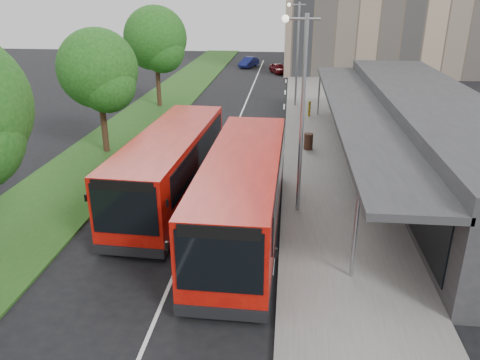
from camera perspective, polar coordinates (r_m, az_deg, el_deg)
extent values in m
plane|color=black|center=(19.05, -5.73, -5.94)|extent=(120.00, 120.00, 0.00)
cube|color=slate|center=(37.58, 9.51, 8.14)|extent=(5.00, 80.00, 0.15)
cube|color=#1D4315|center=(38.99, -10.14, 8.56)|extent=(5.00, 80.00, 0.10)
cube|color=silver|center=(32.89, -0.60, 6.33)|extent=(0.12, 70.00, 0.01)
cube|color=silver|center=(16.97, 4.05, -9.63)|extent=(0.12, 2.00, 0.01)
cube|color=silver|center=(22.31, 4.64, -1.55)|extent=(0.12, 2.00, 0.01)
cube|color=silver|center=(27.91, 4.99, 3.35)|extent=(0.12, 2.00, 0.01)
cube|color=silver|center=(33.65, 5.23, 6.60)|extent=(0.12, 2.00, 0.01)
cube|color=silver|center=(39.47, 5.39, 8.90)|extent=(0.12, 2.00, 0.01)
cube|color=silver|center=(45.34, 5.52, 10.60)|extent=(0.12, 2.00, 0.01)
cube|color=silver|center=(51.23, 5.62, 11.91)|extent=(0.12, 2.00, 0.01)
cube|color=silver|center=(57.15, 5.70, 12.96)|extent=(0.12, 2.00, 0.01)
cube|color=silver|center=(63.09, 5.76, 13.80)|extent=(0.12, 2.00, 0.01)
cube|color=#2B2B2D|center=(26.46, 22.01, 5.29)|extent=(5.00, 26.00, 4.00)
cube|color=black|center=(25.98, 16.54, 4.78)|extent=(0.06, 24.00, 2.20)
cube|color=#2B2B2D|center=(25.34, 14.08, 8.60)|extent=(2.80, 26.00, 0.25)
cylinder|color=gray|center=(15.45, 13.82, -6.65)|extent=(0.12, 0.12, 3.30)
cylinder|color=gray|center=(36.26, 9.58, 10.18)|extent=(0.12, 0.12, 3.30)
cylinder|color=#382316|center=(28.49, -16.26, 6.59)|extent=(0.36, 0.36, 3.49)
sphere|color=#174A13|center=(27.87, -16.96, 12.88)|extent=(4.44, 4.44, 4.44)
sphere|color=#174A13|center=(27.40, -15.91, 11.16)|extent=(3.17, 3.17, 3.17)
sphere|color=#174A13|center=(28.60, -17.40, 11.91)|extent=(3.49, 3.49, 3.49)
cylinder|color=#382316|center=(39.55, -9.93, 11.57)|extent=(0.36, 0.36, 3.90)
sphere|color=#174A13|center=(39.08, -10.28, 16.68)|extent=(4.96, 4.96, 4.96)
sphere|color=#174A13|center=(38.62, -9.47, 15.35)|extent=(3.54, 3.54, 3.54)
sphere|color=#174A13|center=(39.75, -10.74, 15.84)|extent=(3.90, 3.90, 3.90)
cylinder|color=gray|center=(19.07, 7.57, 7.41)|extent=(0.16, 0.16, 8.00)
cylinder|color=gray|center=(18.48, 7.53, 18.91)|extent=(1.40, 0.10, 0.10)
sphere|color=silver|center=(18.48, 5.57, 18.99)|extent=(0.28, 0.28, 0.28)
cylinder|color=gray|center=(38.75, 6.99, 14.82)|extent=(0.16, 0.16, 8.00)
cylinder|color=gray|center=(38.47, 6.95, 20.45)|extent=(1.40, 0.10, 0.10)
sphere|color=silver|center=(38.47, 6.00, 20.49)|extent=(0.28, 0.28, 0.28)
cube|color=#BB140A|center=(17.95, 0.39, -1.25)|extent=(2.88, 11.36, 2.86)
cube|color=black|center=(18.54, 0.38, -5.22)|extent=(2.90, 11.38, 0.32)
cube|color=black|center=(12.81, -2.53, -10.02)|extent=(2.43, 0.09, 1.89)
cube|color=black|center=(23.11, 2.00, 5.32)|extent=(2.37, 0.09, 1.40)
cube|color=black|center=(18.24, -3.76, 0.83)|extent=(0.21, 9.70, 1.29)
cube|color=black|center=(17.96, 4.85, 0.45)|extent=(0.21, 9.70, 1.29)
cube|color=black|center=(13.77, -2.42, -15.95)|extent=(2.69, 0.12, 0.38)
cube|color=black|center=(12.35, -2.61, -6.44)|extent=(2.26, 0.08, 0.38)
cube|color=black|center=(13.18, -8.94, -7.96)|extent=(0.08, 0.08, 0.27)
cube|color=black|center=(12.74, 4.41, -8.85)|extent=(0.08, 0.08, 0.27)
cylinder|color=black|center=(15.54, -5.41, -10.86)|extent=(0.34, 0.97, 0.97)
cylinder|color=black|center=(15.27, 3.09, -11.45)|extent=(0.34, 0.97, 0.97)
cylinder|color=black|center=(21.94, -1.47, -0.53)|extent=(0.34, 0.97, 0.97)
cylinder|color=black|center=(21.75, 4.44, -0.80)|extent=(0.34, 0.97, 0.97)
cube|color=#BB140A|center=(21.17, -8.42, 2.02)|extent=(3.11, 11.03, 2.76)
cube|color=black|center=(21.67, -8.22, -1.33)|extent=(3.13, 11.05, 0.31)
cube|color=black|center=(16.31, -13.93, -3.58)|extent=(2.34, 0.16, 1.82)
cube|color=black|center=(26.09, -5.05, 7.02)|extent=(2.29, 0.16, 1.35)
cube|color=black|center=(21.71, -11.60, 3.69)|extent=(0.49, 9.35, 1.25)
cube|color=black|center=(20.96, -4.79, 3.41)|extent=(0.49, 9.35, 1.25)
cube|color=black|center=(17.05, -13.45, -8.49)|extent=(2.60, 0.20, 0.36)
cube|color=black|center=(15.95, -14.23, -0.72)|extent=(2.18, 0.14, 0.36)
cube|color=black|center=(16.98, -18.28, -2.06)|extent=(0.08, 0.08, 0.26)
cube|color=black|center=(15.92, -8.84, -2.79)|extent=(0.08, 0.08, 0.26)
cylinder|color=black|center=(18.99, -14.41, -5.08)|extent=(0.36, 0.95, 0.94)
cylinder|color=black|center=(18.29, -8.05, -5.66)|extent=(0.36, 0.95, 0.94)
cylinder|color=black|center=(25.09, -8.37, 2.14)|extent=(0.36, 0.95, 0.94)
cylinder|color=black|center=(24.56, -3.48, 1.90)|extent=(0.36, 0.95, 0.94)
cylinder|color=#3A2218|center=(28.12, 8.34, 4.68)|extent=(0.65, 0.65, 0.96)
cylinder|color=#EAB50C|center=(35.83, 8.45, 8.57)|extent=(0.23, 0.23, 1.12)
imported|color=#5A0C10|center=(56.15, 4.69, 13.42)|extent=(2.51, 3.66, 1.16)
imported|color=navy|center=(60.73, 1.09, 14.17)|extent=(2.43, 3.96, 1.23)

